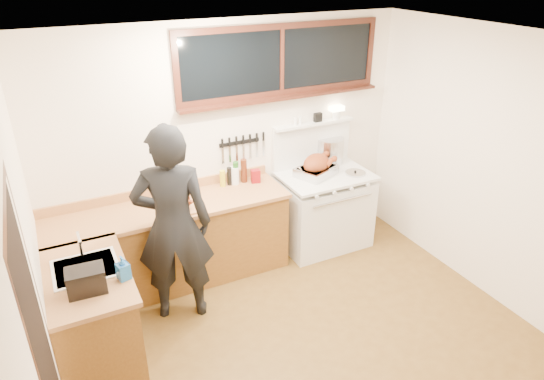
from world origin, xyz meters
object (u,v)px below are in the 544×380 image
cutting_board (181,206)px  vintage_stove (323,208)px  roast_turkey (317,167)px  man (173,226)px

cutting_board → vintage_stove: bearing=4.2°
roast_turkey → man: bearing=-164.8°
roast_turkey → vintage_stove: bearing=-12.0°
vintage_stove → man: size_ratio=0.82×
cutting_board → roast_turkey: 1.62m
vintage_stove → man: man is taller
man → cutting_board: (0.18, 0.34, -0.01)m
cutting_board → man: bearing=-117.7°
vintage_stove → cutting_board: size_ratio=4.44×
vintage_stove → cutting_board: 1.78m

